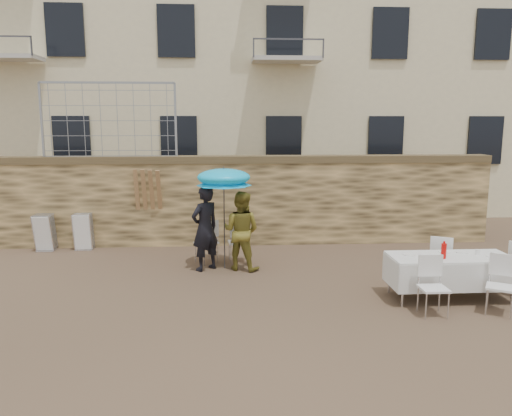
{
  "coord_description": "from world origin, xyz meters",
  "views": [
    {
      "loc": [
        -0.18,
        -7.45,
        3.07
      ],
      "look_at": [
        0.4,
        2.2,
        1.4
      ],
      "focal_mm": 35.0,
      "sensor_mm": 36.0,
      "label": 1
    }
  ],
  "objects": [
    {
      "name": "banquet_table",
      "position": [
        3.71,
        0.72,
        0.73
      ],
      "size": [
        2.1,
        0.85,
        0.78
      ],
      "color": "silver",
      "rests_on": "ground"
    },
    {
      "name": "couple_chair_right",
      "position": [
        0.07,
        3.27,
        0.48
      ],
      "size": [
        0.52,
        0.52,
        0.96
      ],
      "primitive_type": null,
      "rotation": [
        0.0,
        0.0,
        3.24
      ],
      "color": "white",
      "rests_on": "ground"
    },
    {
      "name": "chain_link_fence",
      "position": [
        -3.0,
        5.0,
        3.1
      ],
      "size": [
        3.2,
        0.06,
        1.8
      ],
      "primitive_type": null,
      "color": "gray",
      "rests_on": "stone_wall"
    },
    {
      "name": "soda_bottle",
      "position": [
        3.51,
        0.57,
        0.91
      ],
      "size": [
        0.09,
        0.09,
        0.26
      ],
      "primitive_type": "cylinder",
      "color": "red",
      "rests_on": "banquet_table"
    },
    {
      "name": "umbrella",
      "position": [
        -0.23,
        2.82,
        1.88
      ],
      "size": [
        1.15,
        1.15,
        1.99
      ],
      "color": "#3F3F44",
      "rests_on": "ground"
    },
    {
      "name": "woman_dress",
      "position": [
        0.12,
        2.72,
        0.83
      ],
      "size": [
        0.99,
        0.9,
        1.66
      ],
      "primitive_type": "imported",
      "rotation": [
        0.0,
        0.0,
        2.72
      ],
      "color": "olive",
      "rests_on": "ground"
    },
    {
      "name": "ground",
      "position": [
        0.0,
        0.0,
        0.0
      ],
      "size": [
        80.0,
        80.0,
        0.0
      ],
      "primitive_type": "plane",
      "color": "brown",
      "rests_on": "ground"
    },
    {
      "name": "apartment_building",
      "position": [
        0.0,
        12.0,
        7.5
      ],
      "size": [
        20.0,
        8.0,
        15.0
      ],
      "primitive_type": "cube",
      "color": "beige",
      "rests_on": "ground"
    },
    {
      "name": "man_suit",
      "position": [
        -0.63,
        2.72,
        0.9
      ],
      "size": [
        0.78,
        0.75,
        1.79
      ],
      "primitive_type": "imported",
      "rotation": [
        0.0,
        0.0,
        3.84
      ],
      "color": "black",
      "rests_on": "ground"
    },
    {
      "name": "table_chair_back",
      "position": [
        3.91,
        1.52,
        0.48
      ],
      "size": [
        0.65,
        0.65,
        0.96
      ],
      "primitive_type": null,
      "rotation": [
        0.0,
        0.0,
        2.65
      ],
      "color": "white",
      "rests_on": "ground"
    },
    {
      "name": "couple_chair_left",
      "position": [
        -0.63,
        3.27,
        0.48
      ],
      "size": [
        0.67,
        0.67,
        0.96
      ],
      "primitive_type": null,
      "rotation": [
        0.0,
        0.0,
        3.77
      ],
      "color": "white",
      "rests_on": "ground"
    },
    {
      "name": "stone_wall",
      "position": [
        0.0,
        5.0,
        1.1
      ],
      "size": [
        13.0,
        0.5,
        2.2
      ],
      "primitive_type": "cube",
      "color": "olive",
      "rests_on": "ground"
    },
    {
      "name": "chair_stack_left",
      "position": [
        -4.54,
        4.68,
        0.46
      ],
      "size": [
        0.46,
        0.47,
        0.92
      ],
      "primitive_type": null,
      "color": "white",
      "rests_on": "ground"
    },
    {
      "name": "table_chair_front_right",
      "position": [
        4.21,
        -0.03,
        0.48
      ],
      "size": [
        0.66,
        0.66,
        0.96
      ],
      "primitive_type": null,
      "rotation": [
        0.0,
        0.0,
        -0.56
      ],
      "color": "white",
      "rests_on": "ground"
    },
    {
      "name": "chair_stack_right",
      "position": [
        -3.64,
        4.68,
        0.46
      ],
      "size": [
        0.46,
        0.4,
        0.92
      ],
      "primitive_type": null,
      "color": "white",
      "rests_on": "ground"
    },
    {
      "name": "wood_planks",
      "position": [
        -2.04,
        4.75,
        1.0
      ],
      "size": [
        0.7,
        0.2,
        2.0
      ],
      "primitive_type": null,
      "color": "#A37749",
      "rests_on": "ground"
    },
    {
      "name": "table_chair_front_left",
      "position": [
        3.11,
        -0.03,
        0.48
      ],
      "size": [
        0.48,
        0.48,
        0.96
      ],
      "primitive_type": null,
      "rotation": [
        0.0,
        0.0,
        -0.0
      ],
      "color": "white",
      "rests_on": "ground"
    }
  ]
}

